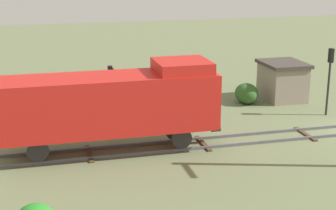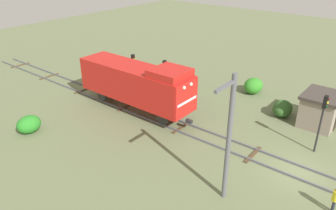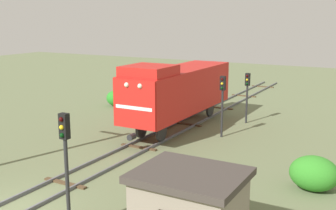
% 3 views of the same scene
% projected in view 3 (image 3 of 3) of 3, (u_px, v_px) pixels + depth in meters
% --- Properties ---
extents(railway_track, '(2.40, 75.06, 0.16)m').
position_uv_depth(railway_track, '(11.00, 209.00, 16.82)').
color(railway_track, '#595960').
rests_on(railway_track, ground).
extents(locomotive, '(2.90, 11.60, 4.60)m').
position_uv_depth(locomotive, '(178.00, 89.00, 28.48)').
color(locomotive, red).
rests_on(locomotive, railway_track).
extents(traffic_signal_near, '(0.32, 0.34, 4.39)m').
position_uv_depth(traffic_signal_near, '(65.00, 151.00, 14.58)').
color(traffic_signal_near, '#262628').
rests_on(traffic_signal_near, ground).
extents(traffic_signal_mid, '(0.32, 0.34, 3.96)m').
position_uv_depth(traffic_signal_mid, '(222.00, 95.00, 26.57)').
color(traffic_signal_mid, '#262628').
rests_on(traffic_signal_mid, ground).
extents(traffic_signal_far, '(0.32, 0.34, 3.65)m').
position_uv_depth(traffic_signal_far, '(247.00, 88.00, 30.16)').
color(traffic_signal_far, '#262628').
rests_on(traffic_signal_far, ground).
extents(bush_near, '(1.96, 1.61, 1.43)m').
position_uv_depth(bush_near, '(213.00, 195.00, 16.59)').
color(bush_near, '#305A26').
rests_on(bush_near, ground).
extents(bush_mid, '(1.92, 1.57, 1.39)m').
position_uv_depth(bush_mid, '(117.00, 98.00, 36.28)').
color(bush_mid, '#298426').
rests_on(bush_mid, ground).
extents(bush_far, '(2.17, 1.77, 1.58)m').
position_uv_depth(bush_far, '(314.00, 173.00, 18.69)').
color(bush_far, '#328826').
rests_on(bush_far, ground).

